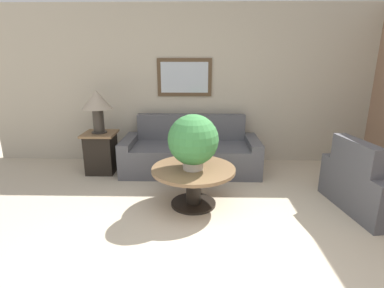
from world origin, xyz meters
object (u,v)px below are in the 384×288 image
Objects in this scene: couch_main at (191,154)px; side_table at (101,152)px; coffee_table at (193,178)px; table_lamp at (97,103)px; potted_plant_on_table at (193,141)px; armchair at (381,187)px.

couch_main is 1.41m from side_table.
couch_main is at bearing 93.20° from coffee_table.
table_lamp is (-1.41, -0.10, 0.82)m from couch_main.
potted_plant_on_table is at bearing -95.02° from coffee_table.
coffee_table is 0.48m from potted_plant_on_table.
side_table is at bearing 142.70° from potted_plant_on_table.
couch_main is at bearing 3.93° from table_lamp.
armchair is (2.30, -1.22, -0.01)m from couch_main.
armchair is at bearing -16.84° from side_table.
side_table is 0.98× the size of table_lamp.
potted_plant_on_table reaches higher than side_table.
side_table is at bearing -176.07° from couch_main.
table_lamp is at bearing 142.70° from potted_plant_on_table.
armchair is 1.87× the size of potted_plant_on_table.
side_table is 0.98× the size of potted_plant_on_table.
coffee_table is at bearing 84.98° from potted_plant_on_table.
armchair reaches higher than coffee_table.
armchair is 3.88m from side_table.
side_table is at bearing -116.57° from table_lamp.
coffee_table is (-2.23, 0.04, 0.08)m from armchair.
table_lamp is 1.00× the size of potted_plant_on_table.
side_table is 1.92m from potted_plant_on_table.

